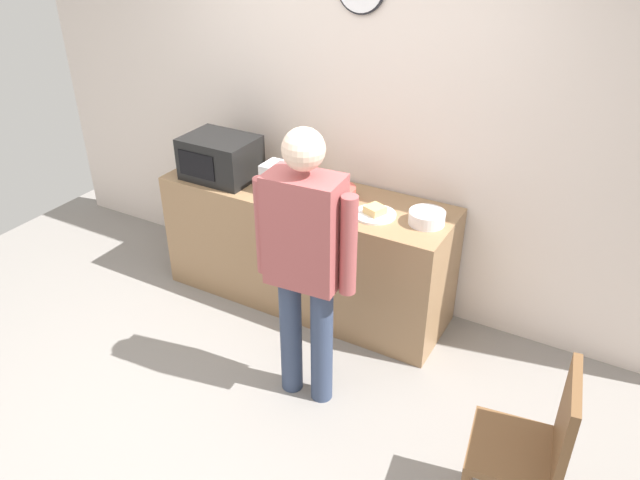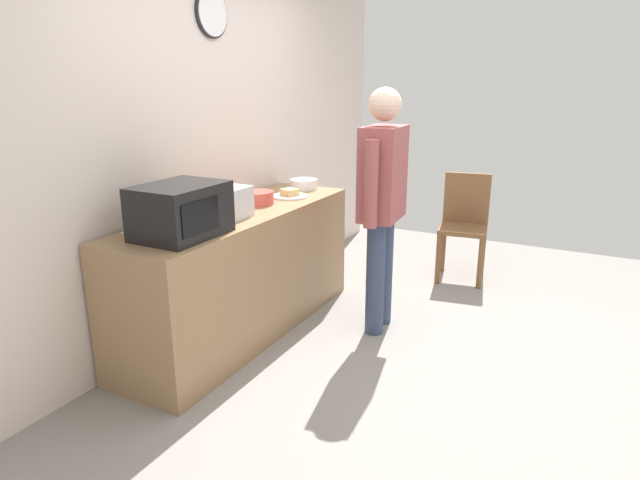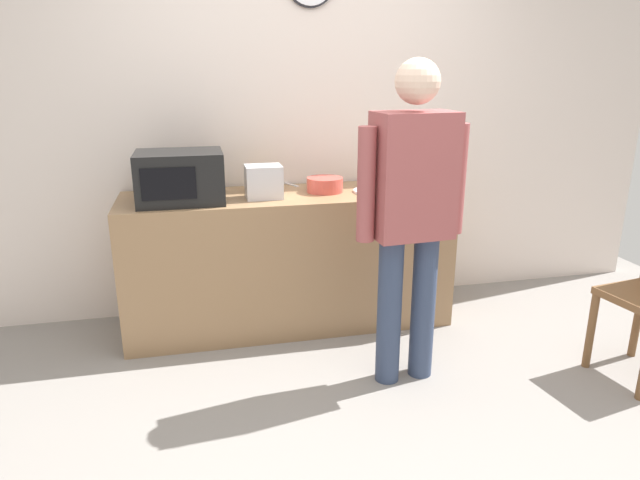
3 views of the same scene
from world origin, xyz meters
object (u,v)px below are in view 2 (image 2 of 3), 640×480
wooden_chair (464,221)px  sandwich_plate (290,195)px  spoon_utensil (214,205)px  person_standing (382,194)px  microwave (181,211)px  cereal_bowl (304,184)px  toaster (233,202)px  salad_bowl (258,198)px  mixing_bowl (207,208)px  fork_utensil (135,233)px

wooden_chair → sandwich_plate: bearing=141.0°
spoon_utensil → wooden_chair: size_ratio=0.18×
sandwich_plate → person_standing: size_ratio=0.16×
microwave → wooden_chair: size_ratio=0.53×
person_standing → cereal_bowl: bearing=65.3°
sandwich_plate → toaster: size_ratio=1.23×
cereal_bowl → person_standing: bearing=-114.7°
salad_bowl → mixing_bowl: bearing=162.7°
person_standing → spoon_utensil: bearing=111.0°
spoon_utensil → wooden_chair: bearing=-38.0°
salad_bowl → toaster: size_ratio=1.06×
sandwich_plate → fork_utensil: bearing=168.3°
salad_bowl → person_standing: size_ratio=0.14×
sandwich_plate → fork_utensil: sandwich_plate is taller
mixing_bowl → salad_bowl: bearing=-17.3°
microwave → wooden_chair: microwave is taller
salad_bowl → fork_utensil: size_ratio=1.37×
salad_bowl → wooden_chair: salad_bowl is taller
wooden_chair → fork_utensil: bearing=153.1°
wooden_chair → cereal_bowl: bearing=131.1°
sandwich_plate → mixing_bowl: mixing_bowl is taller
mixing_bowl → toaster: (0.01, -0.21, 0.06)m
microwave → mixing_bowl: microwave is taller
person_standing → wooden_chair: bearing=-11.5°
person_standing → toaster: bearing=130.4°
toaster → mixing_bowl: bearing=91.5°
cereal_bowl → person_standing: (-0.38, -0.83, 0.07)m
microwave → spoon_utensil: size_ratio=2.94×
sandwich_plate → person_standing: person_standing is taller
spoon_utensil → person_standing: person_standing is taller
toaster → fork_utensil: (-0.59, 0.27, -0.10)m
cereal_bowl → spoon_utensil: size_ratio=1.33×
toaster → person_standing: 1.01m
wooden_chair → salad_bowl: bearing=144.7°
toaster → microwave: bearing=-179.7°
cereal_bowl → fork_utensil: (-1.62, 0.21, -0.04)m
toaster → spoon_utensil: 0.42m
microwave → cereal_bowl: (1.53, 0.06, -0.11)m
salad_bowl → mixing_bowl: (-0.41, 0.13, -0.01)m
sandwich_plate → wooden_chair: size_ratio=0.29×
salad_bowl → sandwich_plate: bearing=-15.4°
spoon_utensil → fork_utensil: bearing=-174.9°
spoon_utensil → wooden_chair: (1.77, -1.38, -0.36)m
mixing_bowl → wooden_chair: bearing=-32.1°
salad_bowl → cereal_bowl: (0.63, -0.02, -0.00)m
mixing_bowl → cereal_bowl: bearing=-8.3°
mixing_bowl → sandwich_plate: bearing=-16.5°
cereal_bowl → spoon_utensil: bearing=160.8°
sandwich_plate → toaster: (-0.71, -0.00, 0.08)m
sandwich_plate → spoon_utensil: sandwich_plate is taller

